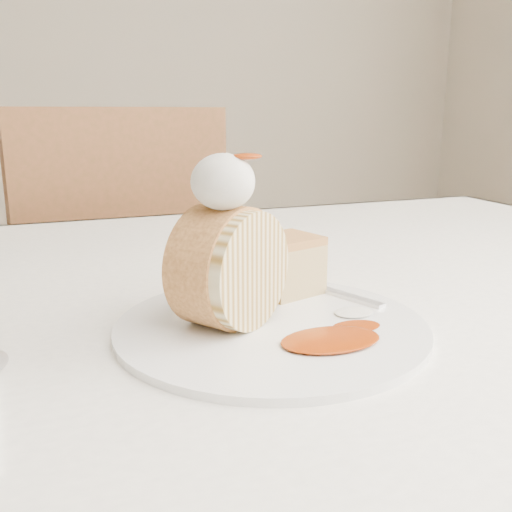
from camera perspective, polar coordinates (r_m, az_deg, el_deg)
name	(u,v)px	position (r m, az deg, el deg)	size (l,w,h in m)	color
table	(225,364)	(0.64, -3.16, -10.72)	(1.40, 0.90, 0.75)	silver
chair_far	(114,291)	(1.33, -14.01, -3.40)	(0.52, 0.52, 0.94)	brown
plate	(271,326)	(0.49, 1.53, -7.03)	(0.26, 0.26, 0.01)	white
roulade_slice	(230,267)	(0.47, -2.64, -1.15)	(0.10, 0.10, 0.05)	#CCBE8E
cake_chunk	(286,268)	(0.56, 3.05, -1.25)	(0.06, 0.05, 0.05)	tan
whipped_cream	(223,182)	(0.45, -3.32, 7.41)	(0.05, 0.05, 0.04)	silver
caramel_drizzle	(247,149)	(0.45, -0.95, 10.65)	(0.03, 0.02, 0.01)	#8B2B05
caramel_pool	(331,339)	(0.45, 7.47, -8.27)	(0.08, 0.05, 0.00)	#8B2B05
fork	(334,292)	(0.56, 7.85, -3.63)	(0.02, 0.16, 0.00)	silver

